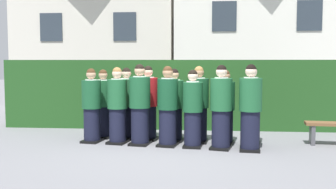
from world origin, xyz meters
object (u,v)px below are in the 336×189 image
object	(u,v)px
student_front_row_6	(250,110)
student_rear_row_6	(251,107)
student_rear_row_3	(174,107)
student_front_row_5	(221,109)
student_front_row_1	(117,107)
student_rear_row_5	(225,109)
student_front_row_2	(140,106)
student_rear_row_4	(199,106)
student_rear_row_0	(103,105)
student_rear_row_1	(127,105)
student_front_row_4	(193,110)
student_front_row_0	(92,107)
student_front_row_3	(168,108)
student_in_red_blazer	(148,105)

from	to	relation	value
student_front_row_6	student_rear_row_6	size ratio (longest dim) A/B	1.02
student_rear_row_3	student_front_row_5	bearing A→B (deg)	-34.39
student_rear_row_6	student_rear_row_3	bearing A→B (deg)	171.64
student_front_row_5	student_rear_row_3	distance (m)	1.21
student_front_row_1	student_rear_row_5	xyz separation A→B (m)	(2.28, 0.16, -0.03)
student_rear_row_3	student_front_row_2	bearing A→B (deg)	-148.37
student_rear_row_4	student_rear_row_5	distance (m)	0.57
student_front_row_1	student_rear_row_3	world-z (taller)	student_front_row_1
student_rear_row_0	student_rear_row_6	world-z (taller)	student_rear_row_6
student_front_row_6	student_rear_row_1	bearing A→B (deg)	159.68
student_rear_row_0	student_rear_row_1	xyz separation A→B (m)	(0.55, -0.06, 0.02)
student_front_row_4	student_rear_row_1	distance (m)	1.70
student_front_row_5	student_front_row_0	bearing A→B (deg)	171.30
student_rear_row_1	student_rear_row_4	distance (m)	1.65
student_front_row_3	student_rear_row_3	world-z (taller)	student_front_row_3
student_front_row_3	student_rear_row_0	size ratio (longest dim) A/B	1.05
student_front_row_2	student_rear_row_1	world-z (taller)	student_front_row_2
student_front_row_5	student_rear_row_5	bearing A→B (deg)	78.67
student_rear_row_1	student_rear_row_3	xyz separation A→B (m)	(1.09, -0.19, -0.01)
student_rear_row_1	student_rear_row_5	xyz separation A→B (m)	(2.19, -0.36, -0.02)
student_front_row_5	student_rear_row_5	xyz separation A→B (m)	(0.10, 0.51, -0.05)
student_front_row_4	student_rear_row_3	size ratio (longest dim) A/B	0.99
student_front_row_0	student_front_row_1	distance (m)	0.59
student_front_row_5	student_in_red_blazer	world-z (taller)	student_front_row_5
student_rear_row_5	student_rear_row_6	world-z (taller)	student_rear_row_6
student_front_row_3	student_front_row_5	world-z (taller)	student_front_row_5
student_front_row_4	student_rear_row_6	distance (m)	1.26
student_front_row_6	student_front_row_1	bearing A→B (deg)	170.56
student_rear_row_0	student_rear_row_6	bearing A→B (deg)	-8.61
student_front_row_2	student_front_row_6	bearing A→B (deg)	-9.21
student_front_row_6	student_in_red_blazer	distance (m)	2.32
student_front_row_3	student_in_red_blazer	size ratio (longest dim) A/B	1.00
student_front_row_6	student_in_red_blazer	size ratio (longest dim) A/B	1.03
student_front_row_2	student_front_row_0	bearing A→B (deg)	171.21
student_front_row_2	student_front_row_3	distance (m)	0.60
student_front_row_1	student_rear_row_4	world-z (taller)	student_rear_row_4
student_front_row_3	student_front_row_6	bearing A→B (deg)	-10.20
student_front_row_3	student_in_red_blazer	distance (m)	0.77
student_rear_row_1	student_front_row_0	bearing A→B (deg)	-146.60
student_rear_row_1	student_rear_row_6	world-z (taller)	student_rear_row_6
student_front_row_1	student_front_row_6	size ratio (longest dim) A/B	0.96
student_front_row_1	student_rear_row_5	distance (m)	2.29
student_front_row_1	student_front_row_6	xyz separation A→B (m)	(2.75, -0.46, 0.03)
student_rear_row_3	student_front_row_1	bearing A→B (deg)	-164.36
student_rear_row_1	student_in_red_blazer	world-z (taller)	student_in_red_blazer
student_rear_row_3	student_rear_row_1	bearing A→B (deg)	170.02
student_front_row_3	student_rear_row_5	distance (m)	1.23
student_front_row_4	student_in_red_blazer	distance (m)	1.22
student_front_row_1	student_front_row_6	distance (m)	2.78
student_front_row_3	student_rear_row_1	distance (m)	1.21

